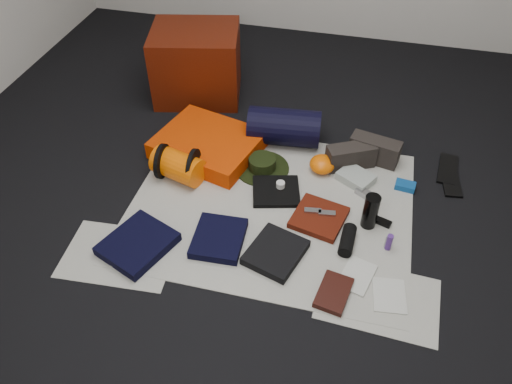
% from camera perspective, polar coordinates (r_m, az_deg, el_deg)
% --- Properties ---
extents(floor, '(4.50, 4.50, 0.02)m').
position_cam_1_polar(floor, '(2.91, 1.73, -1.73)').
color(floor, black).
rests_on(floor, ground).
extents(newspaper_mat, '(1.60, 1.30, 0.01)m').
position_cam_1_polar(newspaper_mat, '(2.90, 1.74, -1.55)').
color(newspaper_mat, beige).
rests_on(newspaper_mat, floor).
extents(newspaper_sheet_front_left, '(0.61, 0.44, 0.00)m').
position_cam_1_polar(newspaper_sheet_front_left, '(2.75, -15.34, -6.93)').
color(newspaper_sheet_front_left, beige).
rests_on(newspaper_sheet_front_left, floor).
extents(newspaper_sheet_front_right, '(0.60, 0.43, 0.00)m').
position_cam_1_polar(newspaper_sheet_front_right, '(2.56, 13.81, -11.75)').
color(newspaper_sheet_front_right, beige).
rests_on(newspaper_sheet_front_right, floor).
extents(red_cabinet, '(0.70, 0.62, 0.50)m').
position_cam_1_polar(red_cabinet, '(3.73, -6.79, 14.37)').
color(red_cabinet, '#521406').
rests_on(red_cabinet, floor).
extents(sleeping_pad, '(0.73, 0.65, 0.11)m').
position_cam_1_polar(sleeping_pad, '(3.25, -5.48, 5.46)').
color(sleeping_pad, '#D03702').
rests_on(sleeping_pad, newspaper_mat).
extents(stuff_sack, '(0.34, 0.26, 0.18)m').
position_cam_1_polar(stuff_sack, '(3.05, -8.90, 2.96)').
color(stuff_sack, '#EB5D03').
rests_on(stuff_sack, newspaper_mat).
extents(sack_strap_left, '(0.02, 0.22, 0.22)m').
position_cam_1_polar(sack_strap_left, '(3.08, -10.68, 3.49)').
color(sack_strap_left, black).
rests_on(sack_strap_left, newspaper_mat).
extents(sack_strap_right, '(0.02, 0.22, 0.22)m').
position_cam_1_polar(sack_strap_right, '(3.01, -7.16, 2.93)').
color(sack_strap_right, black).
rests_on(sack_strap_right, newspaper_mat).
extents(navy_duffel, '(0.49, 0.29, 0.24)m').
position_cam_1_polar(navy_duffel, '(3.28, 3.23, 7.41)').
color(navy_duffel, black).
rests_on(navy_duffel, newspaper_mat).
extents(boonie_brim, '(0.41, 0.41, 0.01)m').
position_cam_1_polar(boonie_brim, '(3.13, 0.70, 2.74)').
color(boonie_brim, black).
rests_on(boonie_brim, newspaper_mat).
extents(boonie_crown, '(0.17, 0.17, 0.07)m').
position_cam_1_polar(boonie_crown, '(3.11, 0.71, 3.33)').
color(boonie_crown, black).
rests_on(boonie_crown, boonie_brim).
extents(hiking_boot_left, '(0.32, 0.24, 0.15)m').
position_cam_1_polar(hiking_boot_left, '(3.17, 10.77, 4.04)').
color(hiking_boot_left, '#2B2521').
rests_on(hiking_boot_left, newspaper_mat).
extents(hiking_boot_right, '(0.33, 0.18, 0.16)m').
position_cam_1_polar(hiking_boot_right, '(3.24, 13.41, 4.71)').
color(hiking_boot_right, '#2B2521').
rests_on(hiking_boot_right, newspaper_mat).
extents(flip_flop_left, '(0.14, 0.30, 0.02)m').
position_cam_1_polar(flip_flop_left, '(3.35, 21.06, 2.46)').
color(flip_flop_left, black).
rests_on(flip_flop_left, floor).
extents(flip_flop_right, '(0.13, 0.29, 0.02)m').
position_cam_1_polar(flip_flop_right, '(3.27, 21.35, 1.14)').
color(flip_flop_right, black).
rests_on(flip_flop_right, floor).
extents(trousers_navy_a, '(0.42, 0.44, 0.05)m').
position_cam_1_polar(trousers_navy_a, '(2.74, -13.36, -5.79)').
color(trousers_navy_a, black).
rests_on(trousers_navy_a, newspaper_mat).
extents(trousers_navy_b, '(0.28, 0.32, 0.05)m').
position_cam_1_polar(trousers_navy_b, '(2.70, -4.28, -5.29)').
color(trousers_navy_b, black).
rests_on(trousers_navy_b, newspaper_mat).
extents(trousers_charcoal, '(0.34, 0.36, 0.05)m').
position_cam_1_polar(trousers_charcoal, '(2.64, 2.25, -6.90)').
color(trousers_charcoal, black).
rests_on(trousers_charcoal, newspaper_mat).
extents(black_tshirt, '(0.33, 0.32, 0.03)m').
position_cam_1_polar(black_tshirt, '(2.97, 2.30, 0.08)').
color(black_tshirt, black).
rests_on(black_tshirt, newspaper_mat).
extents(red_shirt, '(0.33, 0.33, 0.04)m').
position_cam_1_polar(red_shirt, '(2.83, 7.20, -2.91)').
color(red_shirt, '#501508').
rests_on(red_shirt, newspaper_mat).
extents(orange_stuff_sack, '(0.18, 0.18, 0.10)m').
position_cam_1_polar(orange_stuff_sack, '(3.12, 7.57, 3.16)').
color(orange_stuff_sack, '#EB5D03').
rests_on(orange_stuff_sack, newspaper_mat).
extents(first_aid_pouch, '(0.25, 0.24, 0.05)m').
position_cam_1_polar(first_aid_pouch, '(3.10, 11.34, 1.64)').
color(first_aid_pouch, '#959D95').
rests_on(first_aid_pouch, newspaper_mat).
extents(water_bottle, '(0.11, 0.11, 0.21)m').
position_cam_1_polar(water_bottle, '(2.79, 12.96, -2.17)').
color(water_bottle, black).
rests_on(water_bottle, newspaper_mat).
extents(speaker, '(0.08, 0.20, 0.07)m').
position_cam_1_polar(speaker, '(2.71, 10.41, -5.43)').
color(speaker, black).
rests_on(speaker, newspaper_mat).
extents(compact_camera, '(0.10, 0.09, 0.03)m').
position_cam_1_polar(compact_camera, '(3.02, 12.14, -0.06)').
color(compact_camera, '#9F9FA3').
rests_on(compact_camera, newspaper_mat).
extents(cyan_case, '(0.13, 0.09, 0.04)m').
position_cam_1_polar(cyan_case, '(3.12, 16.68, 0.69)').
color(cyan_case, navy).
rests_on(cyan_case, newspaper_mat).
extents(toiletry_purple, '(0.04, 0.04, 0.10)m').
position_cam_1_polar(toiletry_purple, '(2.73, 14.96, -5.56)').
color(toiletry_purple, '#472474').
rests_on(toiletry_purple, newspaper_mat).
extents(toiletry_clear, '(0.03, 0.03, 0.08)m').
position_cam_1_polar(toiletry_clear, '(2.75, 14.80, -5.47)').
color(toiletry_clear, '#A3A7A2').
rests_on(toiletry_clear, newspaper_mat).
extents(paperback_book, '(0.18, 0.25, 0.03)m').
position_cam_1_polar(paperback_book, '(2.52, 8.86, -11.29)').
color(paperback_book, black).
rests_on(paperback_book, newspaper_mat).
extents(map_booklet, '(0.20, 0.25, 0.01)m').
position_cam_1_polar(map_booklet, '(2.61, 11.46, -9.35)').
color(map_booklet, '#B8B9B0').
rests_on(map_booklet, newspaper_mat).
extents(map_printout, '(0.18, 0.22, 0.01)m').
position_cam_1_polar(map_printout, '(2.58, 14.99, -11.34)').
color(map_printout, '#B8B9B0').
rests_on(map_printout, newspaper_mat).
extents(sunglasses, '(0.11, 0.07, 0.03)m').
position_cam_1_polar(sunglasses, '(2.88, 14.21, -3.31)').
color(sunglasses, black).
rests_on(sunglasses, newspaper_mat).
extents(key_cluster, '(0.08, 0.08, 0.01)m').
position_cam_1_polar(key_cluster, '(2.71, -15.27, -7.70)').
color(key_cluster, '#9F9FA3').
rests_on(key_cluster, newspaper_mat).
extents(tape_roll, '(0.05, 0.05, 0.04)m').
position_cam_1_polar(tape_roll, '(2.96, 2.82, 0.84)').
color(tape_roll, silver).
rests_on(tape_roll, black_tshirt).
extents(energy_bar_a, '(0.10, 0.05, 0.01)m').
position_cam_1_polar(energy_bar_a, '(2.83, 6.51, -2.13)').
color(energy_bar_a, '#9F9FA3').
rests_on(energy_bar_a, red_shirt).
extents(energy_bar_b, '(0.10, 0.05, 0.01)m').
position_cam_1_polar(energy_bar_b, '(2.82, 8.11, -2.40)').
color(energy_bar_b, '#9F9FA3').
rests_on(energy_bar_b, red_shirt).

